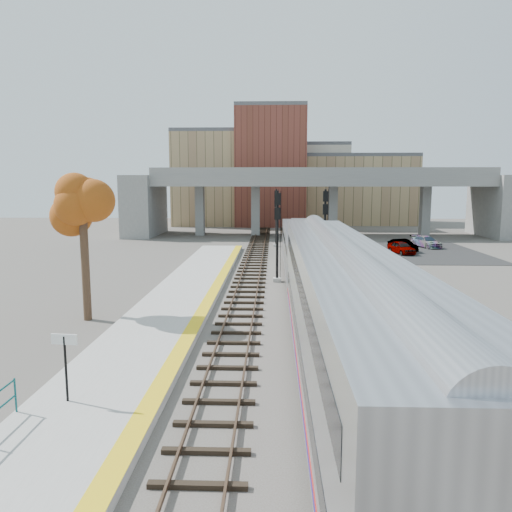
% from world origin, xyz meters
% --- Properties ---
extents(ground, '(160.00, 160.00, 0.00)m').
position_xyz_m(ground, '(0.00, 0.00, 0.00)').
color(ground, '#47423D').
rests_on(ground, ground).
extents(platform, '(4.50, 60.00, 0.35)m').
position_xyz_m(platform, '(-7.25, 0.00, 0.17)').
color(platform, '#9E9E99').
rests_on(platform, ground).
extents(yellow_strip, '(0.70, 60.00, 0.01)m').
position_xyz_m(yellow_strip, '(-5.35, 0.00, 0.35)').
color(yellow_strip, yellow).
rests_on(yellow_strip, platform).
extents(tracks, '(10.70, 95.00, 0.25)m').
position_xyz_m(tracks, '(0.93, 12.50, 0.08)').
color(tracks, black).
rests_on(tracks, ground).
extents(overpass, '(54.00, 12.00, 9.50)m').
position_xyz_m(overpass, '(4.92, 45.00, 5.81)').
color(overpass, slate).
rests_on(overpass, ground).
extents(buildings_far, '(43.00, 21.00, 20.60)m').
position_xyz_m(buildings_far, '(1.26, 66.57, 7.88)').
color(buildings_far, tan).
rests_on(buildings_far, ground).
extents(parking_lot, '(14.00, 18.00, 0.04)m').
position_xyz_m(parking_lot, '(14.00, 28.00, 0.02)').
color(parking_lot, black).
rests_on(parking_lot, ground).
extents(locomotive, '(3.02, 19.05, 4.10)m').
position_xyz_m(locomotive, '(1.00, 13.36, 2.28)').
color(locomotive, '#A8AAB2').
rests_on(locomotive, ground).
extents(coach, '(3.03, 25.00, 5.00)m').
position_xyz_m(coach, '(1.00, -9.24, 2.80)').
color(coach, '#A8AAB2').
rests_on(coach, ground).
extents(signal_mast_near, '(0.60, 0.64, 6.88)m').
position_xyz_m(signal_mast_near, '(-1.10, 10.81, 3.38)').
color(signal_mast_near, '#9E9E99').
rests_on(signal_mast_near, ground).
extents(signal_mast_mid, '(0.60, 0.64, 6.94)m').
position_xyz_m(signal_mast_mid, '(3.00, 16.15, 3.42)').
color(signal_mast_mid, '#9E9E99').
rests_on(signal_mast_mid, ground).
extents(signal_mast_far, '(0.60, 0.64, 6.74)m').
position_xyz_m(signal_mast_far, '(-1.10, 32.08, 3.28)').
color(signal_mast_far, '#9E9E99').
rests_on(signal_mast_far, ground).
extents(station_sign, '(0.90, 0.15, 2.27)m').
position_xyz_m(station_sign, '(-8.12, -11.16, 1.98)').
color(station_sign, black).
rests_on(station_sign, platform).
extents(tree, '(3.60, 3.60, 8.43)m').
position_xyz_m(tree, '(-11.57, -0.18, 6.25)').
color(tree, '#382619').
rests_on(tree, ground).
extents(car_a, '(2.53, 4.17, 1.33)m').
position_xyz_m(car_a, '(12.16, 26.26, 0.70)').
color(car_a, '#99999E').
rests_on(car_a, parking_lot).
extents(car_b, '(2.63, 4.27, 1.33)m').
position_xyz_m(car_b, '(12.75, 28.16, 0.70)').
color(car_b, '#99999E').
rests_on(car_b, parking_lot).
extents(car_c, '(3.17, 4.81, 1.30)m').
position_xyz_m(car_c, '(16.41, 31.81, 0.69)').
color(car_c, '#99999E').
rests_on(car_c, parking_lot).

